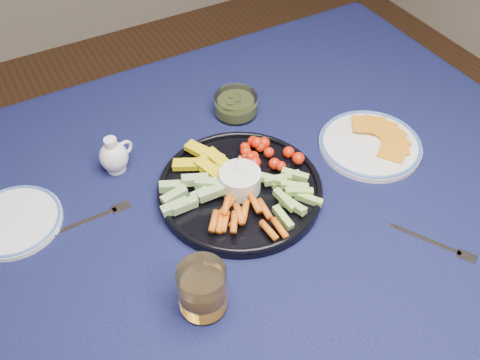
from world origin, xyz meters
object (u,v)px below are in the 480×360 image
dining_table (192,244)px  pickle_bowl (236,105)px  crudite_platter (239,187)px  juice_tumbler (203,291)px  side_plate_extra (14,221)px  creamer_pitcher (114,156)px  cheese_plate (370,143)px

dining_table → pickle_bowl: size_ratio=16.11×
crudite_platter → pickle_bowl: size_ratio=3.25×
crudite_platter → juice_tumbler: crudite_platter is taller
pickle_bowl → side_plate_extra: bearing=-170.6°
pickle_bowl → juice_tumbler: juice_tumbler is taller
dining_table → creamer_pitcher: creamer_pitcher is taller
pickle_bowl → side_plate_extra: (-0.54, -0.09, -0.01)m
pickle_bowl → juice_tumbler: 0.53m
dining_table → crudite_platter: crudite_platter is taller
crudite_platter → creamer_pitcher: (-0.19, 0.19, 0.02)m
creamer_pitcher → juice_tumbler: 0.39m
creamer_pitcher → pickle_bowl: size_ratio=0.82×
dining_table → crudite_platter: bearing=3.2°
dining_table → cheese_plate: size_ratio=7.35×
dining_table → pickle_bowl: bearing=45.3°
cheese_plate → crudite_platter: bearing=176.5°
creamer_pitcher → side_plate_extra: 0.23m
dining_table → side_plate_extra: (-0.30, 0.15, 0.10)m
creamer_pitcher → cheese_plate: bearing=-22.3°
crudite_platter → creamer_pitcher: size_ratio=3.99×
juice_tumbler → side_plate_extra: size_ratio=0.53×
crudite_platter → cheese_plate: bearing=-3.5°
pickle_bowl → cheese_plate: pickle_bowl is taller
cheese_plate → side_plate_extra: (-0.74, 0.16, -0.00)m
pickle_bowl → dining_table: bearing=-134.7°
side_plate_extra → dining_table: bearing=-26.3°
cheese_plate → juice_tumbler: (-0.50, -0.18, 0.03)m
side_plate_extra → crudite_platter: bearing=-18.9°
dining_table → creamer_pitcher: 0.25m
creamer_pitcher → side_plate_extra: (-0.23, -0.05, -0.03)m
creamer_pitcher → pickle_bowl: (0.32, 0.04, -0.01)m
juice_tumbler → cheese_plate: bearing=19.4°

